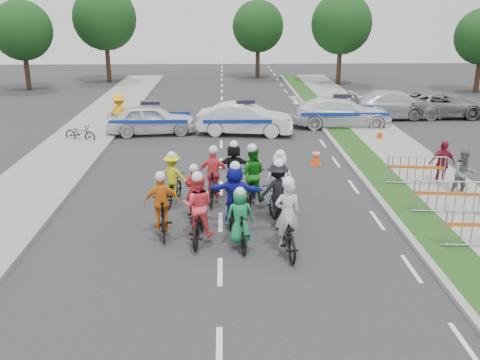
{
  "coord_description": "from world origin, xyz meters",
  "views": [
    {
      "loc": [
        0.13,
        -11.37,
        6.09
      ],
      "look_at": [
        0.59,
        3.58,
        1.1
      ],
      "focal_mm": 40.0,
      "sensor_mm": 36.0,
      "label": 1
    }
  ],
  "objects_px": {
    "rider_2": "(198,215)",
    "police_car_0": "(151,119)",
    "rider_10": "(173,183)",
    "tree_4": "(258,26)",
    "civilian_suv": "(439,105)",
    "rider_8": "(252,183)",
    "spectator_1": "(464,173)",
    "tree_0": "(22,31)",
    "rider_9": "(214,181)",
    "rider_6": "(195,202)",
    "tree_1": "(341,24)",
    "spectator_2": "(442,164)",
    "parked_bike": "(80,133)",
    "rider_7": "(279,189)",
    "rider_3": "(162,211)",
    "cone_1": "(380,134)",
    "police_car_2": "(341,112)",
    "tree_3": "(105,18)",
    "rider_4": "(277,199)",
    "rider_0": "(287,228)",
    "rider_5": "(235,199)",
    "marshal_hiviz": "(120,114)",
    "rider_1": "(240,224)",
    "police_car_1": "(245,119)",
    "barrier_2": "(416,171)",
    "cone_0": "(316,156)",
    "civilian_sedan": "(396,105)",
    "barrier_1": "(446,199)",
    "rider_11": "(234,172)"
  },
  "relations": [
    {
      "from": "rider_2",
      "to": "police_car_0",
      "type": "height_order",
      "value": "rider_2"
    },
    {
      "from": "rider_10",
      "to": "tree_4",
      "type": "bearing_deg",
      "value": -87.81
    },
    {
      "from": "civilian_suv",
      "to": "tree_4",
      "type": "bearing_deg",
      "value": 28.52
    },
    {
      "from": "rider_8",
      "to": "spectator_1",
      "type": "distance_m",
      "value": 6.96
    },
    {
      "from": "rider_2",
      "to": "police_car_0",
      "type": "relative_size",
      "value": 0.47
    },
    {
      "from": "tree_0",
      "to": "rider_9",
      "type": "bearing_deg",
      "value": -59.44
    },
    {
      "from": "rider_6",
      "to": "tree_1",
      "type": "relative_size",
      "value": 0.26
    },
    {
      "from": "spectator_2",
      "to": "parked_bike",
      "type": "bearing_deg",
      "value": 147.07
    },
    {
      "from": "rider_7",
      "to": "rider_10",
      "type": "relative_size",
      "value": 1.14
    },
    {
      "from": "rider_3",
      "to": "cone_1",
      "type": "bearing_deg",
      "value": -139.1
    },
    {
      "from": "rider_7",
      "to": "parked_bike",
      "type": "height_order",
      "value": "rider_7"
    },
    {
      "from": "police_car_2",
      "to": "tree_3",
      "type": "height_order",
      "value": "tree_3"
    },
    {
      "from": "spectator_1",
      "to": "spectator_2",
      "type": "xyz_separation_m",
      "value": [
        -0.3,
        1.07,
        0.01
      ]
    },
    {
      "from": "rider_4",
      "to": "rider_0",
      "type": "bearing_deg",
      "value": 82.5
    },
    {
      "from": "police_car_0",
      "to": "rider_5",
      "type": "bearing_deg",
      "value": -168.75
    },
    {
      "from": "rider_0",
      "to": "marshal_hiviz",
      "type": "height_order",
      "value": "rider_0"
    },
    {
      "from": "rider_5",
      "to": "marshal_hiviz",
      "type": "height_order",
      "value": "rider_5"
    },
    {
      "from": "rider_3",
      "to": "tree_4",
      "type": "distance_m",
      "value": 32.36
    },
    {
      "from": "rider_6",
      "to": "civilian_suv",
      "type": "height_order",
      "value": "rider_6"
    },
    {
      "from": "tree_1",
      "to": "tree_0",
      "type": "bearing_deg",
      "value": -175.03
    },
    {
      "from": "tree_1",
      "to": "cone_1",
      "type": "bearing_deg",
      "value": -95.52
    },
    {
      "from": "rider_1",
      "to": "police_car_1",
      "type": "bearing_deg",
      "value": -102.27
    },
    {
      "from": "spectator_2",
      "to": "barrier_2",
      "type": "relative_size",
      "value": 0.81
    },
    {
      "from": "rider_5",
      "to": "tree_3",
      "type": "distance_m",
      "value": 31.0
    },
    {
      "from": "rider_1",
      "to": "rider_6",
      "type": "bearing_deg",
      "value": -65.61
    },
    {
      "from": "cone_0",
      "to": "civilian_sedan",
      "type": "bearing_deg",
      "value": 56.02
    },
    {
      "from": "spectator_1",
      "to": "barrier_1",
      "type": "xyz_separation_m",
      "value": [
        -1.21,
        -1.65,
        -0.24
      ]
    },
    {
      "from": "rider_6",
      "to": "civilian_suv",
      "type": "bearing_deg",
      "value": -128.78
    },
    {
      "from": "police_car_1",
      "to": "tree_0",
      "type": "bearing_deg",
      "value": 55.18
    },
    {
      "from": "rider_2",
      "to": "rider_11",
      "type": "bearing_deg",
      "value": -100.33
    },
    {
      "from": "rider_4",
      "to": "marshal_hiviz",
      "type": "distance_m",
      "value": 13.14
    },
    {
      "from": "rider_8",
      "to": "parked_bike",
      "type": "height_order",
      "value": "rider_8"
    },
    {
      "from": "rider_5",
      "to": "parked_bike",
      "type": "height_order",
      "value": "rider_5"
    },
    {
      "from": "rider_2",
      "to": "police_car_2",
      "type": "xyz_separation_m",
      "value": [
        6.7,
        13.66,
        0.02
      ]
    },
    {
      "from": "rider_7",
      "to": "cone_1",
      "type": "xyz_separation_m",
      "value": [
        5.53,
        8.7,
        -0.44
      ]
    },
    {
      "from": "rider_10",
      "to": "civilian_suv",
      "type": "relative_size",
      "value": 0.35
    },
    {
      "from": "police_car_1",
      "to": "cone_0",
      "type": "bearing_deg",
      "value": -145.42
    },
    {
      "from": "rider_2",
      "to": "tree_3",
      "type": "distance_m",
      "value": 31.67
    },
    {
      "from": "rider_6",
      "to": "parked_bike",
      "type": "distance_m",
      "value": 11.04
    },
    {
      "from": "cone_1",
      "to": "rider_1",
      "type": "bearing_deg",
      "value": -121.54
    },
    {
      "from": "spectator_1",
      "to": "rider_0",
      "type": "bearing_deg",
      "value": -145.44
    },
    {
      "from": "rider_2",
      "to": "rider_10",
      "type": "bearing_deg",
      "value": -66.42
    },
    {
      "from": "rider_7",
      "to": "police_car_0",
      "type": "xyz_separation_m",
      "value": [
        -5.14,
        10.45,
        -0.06
      ]
    },
    {
      "from": "civilian_suv",
      "to": "tree_3",
      "type": "relative_size",
      "value": 0.68
    },
    {
      "from": "barrier_1",
      "to": "tree_4",
      "type": "distance_m",
      "value": 31.16
    },
    {
      "from": "rider_1",
      "to": "rider_2",
      "type": "distance_m",
      "value": 1.18
    },
    {
      "from": "tree_0",
      "to": "cone_1",
      "type": "bearing_deg",
      "value": -36.29
    },
    {
      "from": "barrier_1",
      "to": "police_car_0",
      "type": "bearing_deg",
      "value": 132.91
    },
    {
      "from": "rider_5",
      "to": "civilian_suv",
      "type": "relative_size",
      "value": 0.39
    },
    {
      "from": "spectator_2",
      "to": "tree_0",
      "type": "distance_m",
      "value": 31.03
    }
  ]
}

